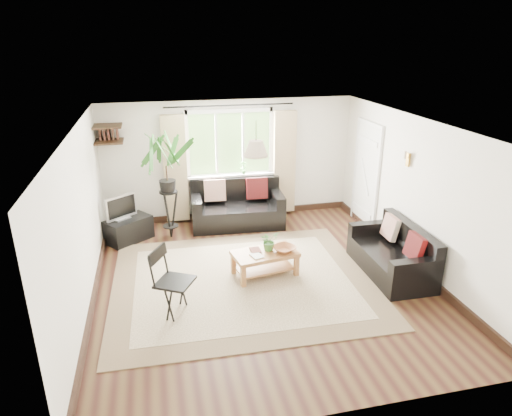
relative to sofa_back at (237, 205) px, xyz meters
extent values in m
plane|color=black|center=(-0.04, -2.24, -0.42)|extent=(5.50, 5.50, 0.00)
plane|color=white|center=(-0.04, -2.24, 1.98)|extent=(5.50, 5.50, 0.00)
cube|color=silver|center=(-0.04, 0.51, 0.78)|extent=(5.00, 0.02, 2.40)
cube|color=silver|center=(-0.04, -4.99, 0.78)|extent=(5.00, 0.02, 2.40)
cube|color=silver|center=(-2.54, -2.24, 0.78)|extent=(0.02, 5.50, 2.40)
cube|color=silver|center=(2.46, -2.24, 0.78)|extent=(0.02, 5.50, 2.40)
cube|color=beige|center=(-0.34, -2.23, -0.41)|extent=(4.00, 3.46, 0.02)
cube|color=silver|center=(2.43, -0.54, 0.58)|extent=(0.06, 0.96, 2.06)
imported|color=#3B6E2C|center=(0.12, -2.04, 0.14)|extent=(0.36, 0.34, 0.31)
imported|color=#A05F37|center=(0.34, -2.14, 0.03)|extent=(0.46, 0.46, 0.08)
imported|color=white|center=(-0.19, -2.23, -0.01)|extent=(0.21, 0.25, 0.02)
imported|color=#532A21|center=(-0.17, -2.02, 0.00)|extent=(0.16, 0.22, 0.02)
cube|color=black|center=(-2.08, -0.27, -0.20)|extent=(0.91, 0.85, 0.43)
imported|color=#2D6023|center=(0.21, 0.39, 0.65)|extent=(0.14, 0.10, 0.27)
camera|label=1|loc=(-1.51, -8.27, 3.15)|focal=32.00mm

